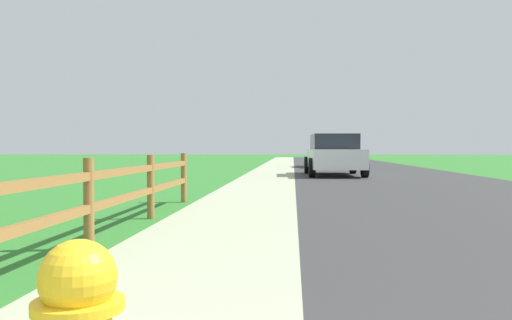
# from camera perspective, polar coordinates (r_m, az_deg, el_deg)

# --- Properties ---
(ground_plane) EXTENTS (120.00, 120.00, 0.00)m
(ground_plane) POSITION_cam_1_polar(r_m,az_deg,el_deg) (24.89, 4.18, -1.14)
(ground_plane) COLOR #30772B
(road_asphalt) EXTENTS (7.00, 66.00, 0.01)m
(road_asphalt) POSITION_cam_1_polar(r_m,az_deg,el_deg) (27.13, 11.59, -0.95)
(road_asphalt) COLOR #353535
(road_asphalt) RESTS_ON ground
(curb_concrete) EXTENTS (6.00, 66.00, 0.01)m
(curb_concrete) POSITION_cam_1_polar(r_m,az_deg,el_deg) (27.05, -2.20, -0.93)
(curb_concrete) COLOR #AAB290
(curb_concrete) RESTS_ON ground
(grass_verge) EXTENTS (5.00, 66.00, 0.00)m
(grass_verge) POSITION_cam_1_polar(r_m,az_deg,el_deg) (27.25, -5.33, -0.92)
(grass_verge) COLOR #30772B
(grass_verge) RESTS_ON ground
(rail_fence) EXTENTS (0.11, 9.65, 0.97)m
(rail_fence) POSITION_cam_1_polar(r_m,az_deg,el_deg) (5.75, -17.74, -3.78)
(rail_fence) COLOR olive
(rail_fence) RESTS_ON ground
(parked_suv_white) EXTENTS (2.24, 4.74, 1.60)m
(parked_suv_white) POSITION_cam_1_polar(r_m,az_deg,el_deg) (20.58, 8.47, 0.60)
(parked_suv_white) COLOR white
(parked_suv_white) RESTS_ON ground
(parked_car_black) EXTENTS (2.27, 4.48, 1.61)m
(parked_car_black) POSITION_cam_1_polar(r_m,az_deg,el_deg) (29.56, 8.15, 0.85)
(parked_car_black) COLOR black
(parked_car_black) RESTS_ON ground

